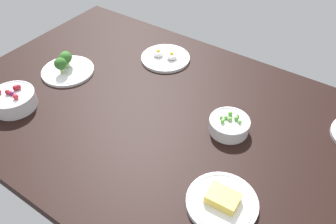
% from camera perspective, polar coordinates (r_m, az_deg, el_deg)
% --- Properties ---
extents(dining_table, '(1.59, 0.98, 0.04)m').
position_cam_1_polar(dining_table, '(1.19, -0.00, -1.41)').
color(dining_table, black).
rests_on(dining_table, ground).
extents(plate_cheese, '(0.20, 0.20, 0.04)m').
position_cam_1_polar(plate_cheese, '(0.96, 8.99, -14.50)').
color(plate_cheese, silver).
rests_on(plate_cheese, dining_table).
extents(bowl_berries, '(0.16, 0.16, 0.07)m').
position_cam_1_polar(bowl_berries, '(1.32, -24.36, 1.91)').
color(bowl_berries, silver).
rests_on(bowl_berries, dining_table).
extents(bowl_peas, '(0.13, 0.13, 0.06)m').
position_cam_1_polar(bowl_peas, '(1.13, 10.15, -2.08)').
color(bowl_peas, silver).
rests_on(bowl_peas, dining_table).
extents(plate_broccoli, '(0.21, 0.21, 0.08)m').
position_cam_1_polar(plate_broccoli, '(1.43, -16.54, 7.19)').
color(plate_broccoli, silver).
rests_on(plate_broccoli, dining_table).
extents(plate_eggs, '(0.20, 0.20, 0.04)m').
position_cam_1_polar(plate_eggs, '(1.45, -0.43, 9.07)').
color(plate_eggs, silver).
rests_on(plate_eggs, dining_table).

